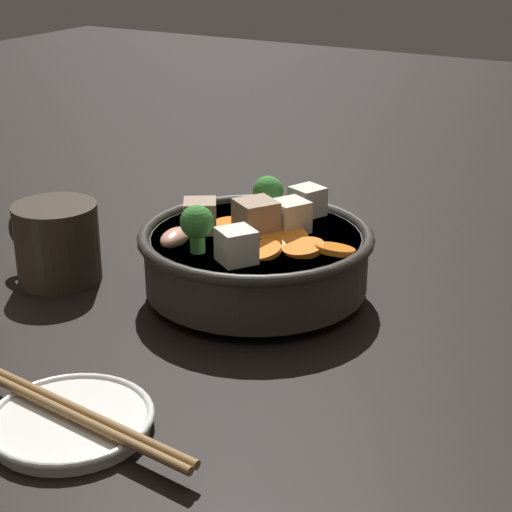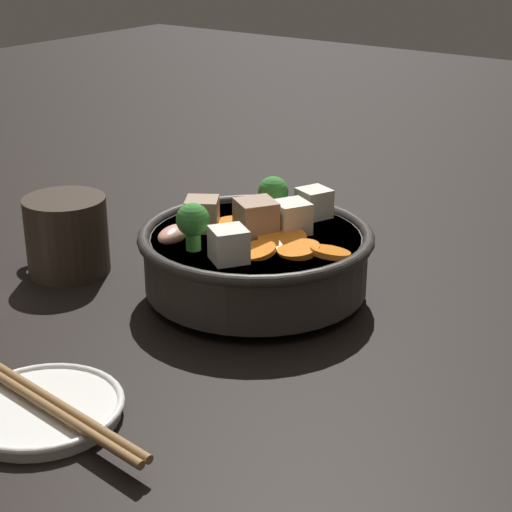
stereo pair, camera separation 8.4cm
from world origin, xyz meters
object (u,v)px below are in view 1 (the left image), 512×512
Objects in this scene: stirfry_bowl at (256,253)px; side_saucer at (70,420)px; chopsticks_pair at (69,409)px; dark_mug at (56,242)px.

stirfry_bowl is 1.86× the size of side_saucer.
stirfry_bowl reaches higher than chopsticks_pair.
stirfry_bowl is at bearing -90.27° from side_saucer.
chopsticks_pair is at bearing 133.75° from dark_mug.
stirfry_bowl is at bearing -90.27° from chopsticks_pair.
side_saucer is 1.14× the size of dark_mug.
chopsticks_pair is (0.00, 0.00, 0.01)m from side_saucer.
dark_mug reaches higher than side_saucer.
side_saucer is 0.01m from chopsticks_pair.
side_saucer is (0.00, 0.27, -0.04)m from stirfry_bowl.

